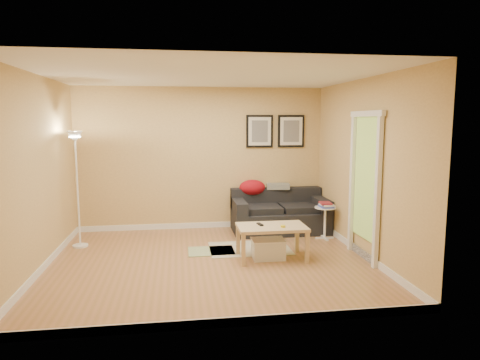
{
  "coord_description": "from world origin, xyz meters",
  "views": [
    {
      "loc": [
        -0.43,
        -5.92,
        1.98
      ],
      "look_at": [
        0.55,
        0.85,
        1.05
      ],
      "focal_mm": 32.26,
      "sensor_mm": 36.0,
      "label": 1
    }
  ],
  "objects_px": {
    "storage_bin": "(268,249)",
    "side_table": "(325,223)",
    "book_stack": "(326,205)",
    "sofa": "(280,211)",
    "floor_lamp": "(78,193)",
    "coffee_table": "(272,242)"
  },
  "relations": [
    {
      "from": "storage_bin",
      "to": "side_table",
      "type": "xyz_separation_m",
      "value": [
        1.18,
        0.91,
        0.13
      ]
    },
    {
      "from": "side_table",
      "to": "book_stack",
      "type": "xyz_separation_m",
      "value": [
        0.01,
        -0.02,
        0.32
      ]
    },
    {
      "from": "sofa",
      "to": "side_table",
      "type": "height_order",
      "value": "sofa"
    },
    {
      "from": "book_stack",
      "to": "floor_lamp",
      "type": "xyz_separation_m",
      "value": [
        -4.03,
        0.12,
        0.28
      ]
    },
    {
      "from": "coffee_table",
      "to": "book_stack",
      "type": "xyz_separation_m",
      "value": [
        1.14,
        0.91,
        0.34
      ]
    },
    {
      "from": "coffee_table",
      "to": "side_table",
      "type": "distance_m",
      "value": 1.47
    },
    {
      "from": "coffee_table",
      "to": "storage_bin",
      "type": "xyz_separation_m",
      "value": [
        -0.05,
        0.02,
        -0.1
      ]
    },
    {
      "from": "sofa",
      "to": "floor_lamp",
      "type": "bearing_deg",
      "value": -171.84
    },
    {
      "from": "sofa",
      "to": "coffee_table",
      "type": "relative_size",
      "value": 1.73
    },
    {
      "from": "coffee_table",
      "to": "book_stack",
      "type": "bearing_deg",
      "value": 44.76
    },
    {
      "from": "coffee_table",
      "to": "floor_lamp",
      "type": "xyz_separation_m",
      "value": [
        -2.89,
        1.04,
        0.63
      ]
    },
    {
      "from": "storage_bin",
      "to": "book_stack",
      "type": "bearing_deg",
      "value": 37.16
    },
    {
      "from": "storage_bin",
      "to": "side_table",
      "type": "bearing_deg",
      "value": 37.89
    },
    {
      "from": "book_stack",
      "to": "floor_lamp",
      "type": "distance_m",
      "value": 4.04
    },
    {
      "from": "storage_bin",
      "to": "floor_lamp",
      "type": "distance_m",
      "value": 3.11
    },
    {
      "from": "sofa",
      "to": "storage_bin",
      "type": "relative_size",
      "value": 3.58
    },
    {
      "from": "coffee_table",
      "to": "book_stack",
      "type": "height_order",
      "value": "book_stack"
    },
    {
      "from": "side_table",
      "to": "floor_lamp",
      "type": "xyz_separation_m",
      "value": [
        -4.02,
        0.11,
        0.6
      ]
    },
    {
      "from": "sofa",
      "to": "book_stack",
      "type": "height_order",
      "value": "sofa"
    },
    {
      "from": "book_stack",
      "to": "side_table",
      "type": "bearing_deg",
      "value": 88.44
    },
    {
      "from": "coffee_table",
      "to": "book_stack",
      "type": "relative_size",
      "value": 3.68
    },
    {
      "from": "coffee_table",
      "to": "floor_lamp",
      "type": "bearing_deg",
      "value": 166.16
    }
  ]
}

